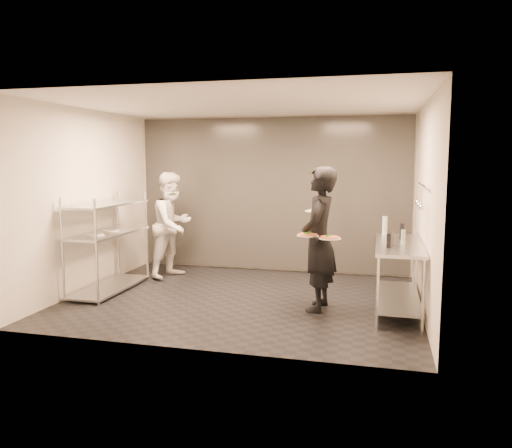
% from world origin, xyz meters
% --- Properties ---
extents(room_shell, '(5.00, 4.00, 2.80)m').
position_xyz_m(room_shell, '(0.00, 1.18, 1.40)').
color(room_shell, black).
rests_on(room_shell, ground).
extents(pass_rack, '(0.60, 1.60, 1.50)m').
position_xyz_m(pass_rack, '(-2.15, -0.00, 0.77)').
color(pass_rack, silver).
rests_on(pass_rack, ground).
extents(prep_counter, '(0.60, 1.80, 0.92)m').
position_xyz_m(prep_counter, '(2.18, 0.00, 0.63)').
color(prep_counter, silver).
rests_on(prep_counter, ground).
extents(utensil_rail, '(0.07, 1.20, 0.31)m').
position_xyz_m(utensil_rail, '(2.43, -0.00, 1.55)').
color(utensil_rail, silver).
rests_on(utensil_rail, room_shell).
extents(waiter, '(0.50, 0.73, 1.93)m').
position_xyz_m(waiter, '(1.13, -0.22, 0.97)').
color(waiter, black).
rests_on(waiter, ground).
extents(chef, '(0.92, 1.04, 1.81)m').
position_xyz_m(chef, '(-1.55, 1.10, 0.91)').
color(chef, silver).
rests_on(chef, ground).
extents(pizza_plate_near, '(0.29, 0.29, 0.05)m').
position_xyz_m(pizza_plate_near, '(1.01, -0.40, 1.05)').
color(pizza_plate_near, white).
rests_on(pizza_plate_near, waiter).
extents(pizza_plate_far, '(0.28, 0.28, 0.05)m').
position_xyz_m(pizza_plate_far, '(1.30, -0.44, 1.03)').
color(pizza_plate_far, white).
rests_on(pizza_plate_far, waiter).
extents(salad_plate, '(0.30, 0.30, 0.07)m').
position_xyz_m(salad_plate, '(1.05, 0.05, 1.33)').
color(salad_plate, white).
rests_on(salad_plate, waiter).
extents(pos_monitor, '(0.10, 0.26, 0.18)m').
position_xyz_m(pos_monitor, '(2.06, -0.29, 1.01)').
color(pos_monitor, black).
rests_on(pos_monitor, prep_counter).
extents(bottle_green, '(0.08, 0.08, 0.27)m').
position_xyz_m(bottle_green, '(2.00, 0.80, 1.05)').
color(bottle_green, '#8F9C8F').
rests_on(bottle_green, prep_counter).
extents(bottle_clear, '(0.05, 0.05, 0.18)m').
position_xyz_m(bottle_clear, '(2.23, 0.01, 1.01)').
color(bottle_clear, '#8F9C8F').
rests_on(bottle_clear, prep_counter).
extents(bottle_dark, '(0.07, 0.07, 0.23)m').
position_xyz_m(bottle_dark, '(2.23, 0.34, 1.03)').
color(bottle_dark, black).
rests_on(bottle_dark, prep_counter).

